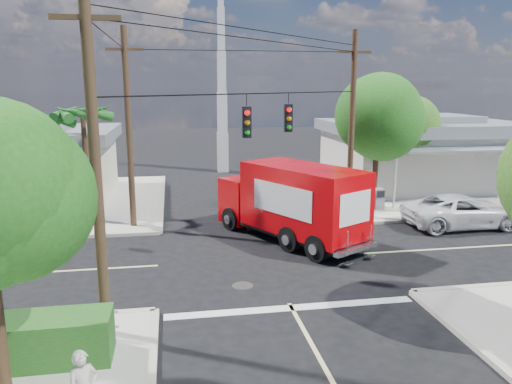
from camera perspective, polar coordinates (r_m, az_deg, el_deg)
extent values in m
plane|color=black|center=(19.13, 1.02, -7.70)|extent=(120.00, 120.00, 0.00)
cube|color=#ADA79C|center=(32.71, 16.57, 0.28)|extent=(14.00, 14.00, 0.14)
cube|color=#B4AF9F|center=(30.30, 4.60, -0.17)|extent=(0.25, 14.00, 0.14)
cube|color=#B4AF9F|center=(26.79, 23.12, -2.75)|extent=(14.00, 0.25, 0.14)
cube|color=#ADA79C|center=(30.37, -24.02, -1.16)|extent=(14.00, 14.00, 0.14)
cube|color=#B4AF9F|center=(29.40, -10.70, -0.72)|extent=(0.25, 14.00, 0.14)
cube|color=beige|center=(28.63, -2.70, -1.00)|extent=(0.12, 12.00, 0.01)
cube|color=beige|center=(23.09, 26.33, -5.48)|extent=(12.00, 0.12, 0.01)
cube|color=silver|center=(15.24, 4.10, -13.06)|extent=(7.50, 0.40, 0.01)
cube|color=beige|center=(33.98, 18.29, 3.62)|extent=(11.00, 8.00, 3.40)
cube|color=slate|center=(33.76, 18.51, 7.06)|extent=(11.80, 8.80, 0.70)
cube|color=slate|center=(33.72, 18.57, 7.91)|extent=(6.05, 4.40, 0.50)
cube|color=slate|center=(29.63, 22.84, 4.47)|extent=(9.90, 1.80, 0.15)
cylinder|color=silver|center=(27.03, 15.59, 1.22)|extent=(0.12, 0.12, 2.90)
cube|color=beige|center=(31.75, -25.38, 2.33)|extent=(10.00, 8.00, 3.20)
cube|color=slate|center=(31.52, -25.69, 5.82)|extent=(10.80, 8.80, 0.70)
cube|color=slate|center=(31.48, -25.78, 6.72)|extent=(5.50, 4.40, 0.50)
cylinder|color=silver|center=(25.41, -20.00, 0.03)|extent=(0.12, 0.12, 2.70)
cube|color=silver|center=(38.21, -3.82, 4.56)|extent=(0.80, 0.80, 3.00)
cube|color=silver|center=(37.94, -3.88, 9.06)|extent=(0.70, 0.70, 3.00)
cube|color=silver|center=(37.90, -3.95, 13.59)|extent=(0.60, 0.60, 3.00)
cube|color=silver|center=(38.10, -4.02, 18.11)|extent=(0.50, 0.50, 3.00)
cylinder|color=#422D1C|center=(27.01, 13.48, 2.61)|extent=(0.28, 0.28, 4.10)
sphere|color=#1B5418|center=(26.72, 13.75, 8.03)|extent=(4.10, 4.10, 4.10)
sphere|color=#1B5418|center=(26.74, 12.81, 8.63)|extent=(3.33, 3.33, 3.33)
sphere|color=#1B5418|center=(26.60, 14.69, 7.69)|extent=(3.58, 3.58, 3.58)
cylinder|color=#422D1C|center=(30.10, 16.39, 2.90)|extent=(0.28, 0.28, 3.58)
sphere|color=#2A5913|center=(29.84, 16.64, 7.15)|extent=(3.58, 3.58, 3.58)
sphere|color=#2A5913|center=(29.83, 15.81, 7.63)|extent=(2.91, 2.91, 2.91)
sphere|color=#2A5913|center=(29.74, 17.50, 6.87)|extent=(3.14, 3.14, 3.14)
cylinder|color=#422D1C|center=(25.81, -18.83, 2.89)|extent=(0.24, 0.24, 5.00)
cone|color=#1D5F1E|center=(25.42, -17.20, 8.76)|extent=(0.50, 2.06, 0.98)
cone|color=#1D5F1E|center=(26.17, -17.75, 8.81)|extent=(1.92, 1.68, 0.98)
cone|color=#1D5F1E|center=(26.45, -19.35, 8.73)|extent=(2.12, 0.95, 0.98)
cone|color=#1D5F1E|center=(26.08, -20.86, 8.59)|extent=(1.34, 2.07, 0.98)
cone|color=#1D5F1E|center=(25.32, -21.19, 8.48)|extent=(1.34, 2.07, 0.98)
cone|color=#1D5F1E|center=(24.72, -20.01, 8.50)|extent=(2.12, 0.95, 0.98)
cone|color=#1D5F1E|center=(24.77, -18.19, 8.63)|extent=(1.92, 1.68, 0.98)
cylinder|color=#422D1C|center=(27.68, -22.42, 2.78)|extent=(0.24, 0.24, 4.60)
cone|color=#1D5F1E|center=(27.25, -20.96, 7.85)|extent=(0.50, 2.06, 0.98)
cone|color=#1D5F1E|center=(28.00, -21.37, 7.91)|extent=(1.92, 1.68, 0.98)
cone|color=#1D5F1E|center=(28.33, -22.83, 7.84)|extent=(2.12, 0.95, 0.98)
cone|color=#1D5F1E|center=(28.00, -24.27, 7.68)|extent=(1.34, 2.07, 0.98)
cone|color=#1D5F1E|center=(27.25, -24.67, 7.55)|extent=(1.34, 2.07, 0.98)
cone|color=#1D5F1E|center=(26.63, -23.66, 7.56)|extent=(2.12, 0.95, 0.98)
cone|color=#1D5F1E|center=(26.63, -21.97, 7.69)|extent=(1.92, 1.68, 0.98)
cylinder|color=#473321|center=(12.77, -17.86, 2.62)|extent=(0.28, 0.28, 9.00)
cube|color=#473321|center=(12.71, -18.93, 18.37)|extent=(1.60, 0.12, 0.12)
cylinder|color=#473321|center=(24.52, 10.87, 7.24)|extent=(0.28, 0.28, 9.00)
cube|color=#473321|center=(24.48, 11.21, 15.43)|extent=(1.60, 0.12, 0.12)
cylinder|color=#473321|center=(23.05, -14.33, 6.79)|extent=(0.28, 0.28, 9.00)
cube|color=#473321|center=(23.01, -14.80, 15.50)|extent=(1.60, 0.12, 0.12)
cylinder|color=black|center=(18.01, 1.09, 11.21)|extent=(10.43, 10.43, 0.04)
cube|color=black|center=(17.12, -1.07, 7.98)|extent=(0.30, 0.24, 1.05)
sphere|color=red|center=(16.97, -1.00, 9.06)|extent=(0.20, 0.20, 0.20)
cube|color=black|center=(19.35, 3.70, 8.43)|extent=(0.30, 0.24, 1.05)
sphere|color=red|center=(19.19, 3.81, 9.38)|extent=(0.20, 0.20, 0.20)
cube|color=silver|center=(13.52, -16.15, -13.98)|extent=(0.09, 0.06, 1.00)
cube|color=#AC1019|center=(26.23, 11.01, -0.89)|extent=(0.50, 0.50, 1.10)
cube|color=#1C20A6|center=(26.48, 12.43, -0.83)|extent=(0.50, 0.50, 1.10)
cube|color=slate|center=(26.75, 13.82, -0.77)|extent=(0.50, 0.50, 1.10)
cube|color=black|center=(21.44, 3.74, -4.09)|extent=(5.45, 7.42, 0.23)
cube|color=#C80208|center=(23.35, -0.99, -0.82)|extent=(2.74, 2.49, 2.06)
cube|color=black|center=(23.78, -1.96, 0.34)|extent=(1.83, 1.17, 0.89)
cube|color=silver|center=(24.16, -2.21, -1.98)|extent=(1.93, 1.15, 0.33)
cube|color=#C80208|center=(20.49, 5.39, -0.82)|extent=(4.70, 5.88, 2.71)
cube|color=white|center=(21.30, 7.69, 0.01)|extent=(1.67, 2.95, 1.22)
cube|color=white|center=(19.67, 2.92, -0.91)|extent=(1.67, 2.95, 1.22)
cube|color=white|center=(18.66, 11.27, -1.84)|extent=(1.48, 0.84, 1.22)
cube|color=silver|center=(19.02, 11.36, -6.43)|extent=(2.07, 1.30, 0.17)
cube|color=silver|center=(18.35, 10.39, -5.84)|extent=(0.39, 0.26, 0.94)
cube|color=silver|center=(19.32, 12.94, -5.04)|extent=(0.39, 0.26, 0.94)
cylinder|color=black|center=(22.80, -2.89, -3.09)|extent=(0.77, 1.04, 1.03)
cylinder|color=black|center=(24.09, 1.25, -2.25)|extent=(0.77, 1.04, 1.03)
cylinder|color=black|center=(18.87, 6.95, -6.42)|extent=(0.77, 1.04, 1.03)
cylinder|color=black|center=(20.40, 11.18, -5.14)|extent=(0.77, 1.04, 1.03)
imported|color=silver|center=(25.10, 22.52, -2.03)|extent=(5.44, 2.52, 1.51)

